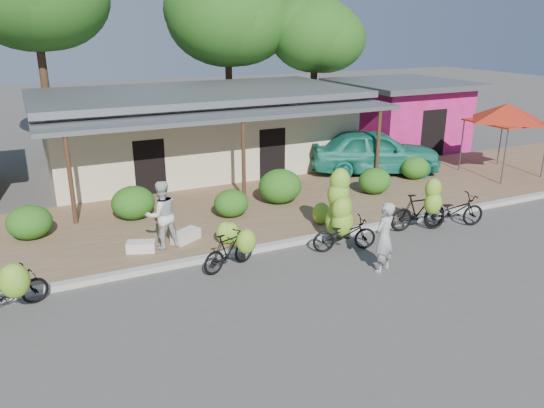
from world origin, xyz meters
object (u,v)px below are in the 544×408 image
at_px(bike_right, 421,209).
at_px(sack_near, 186,236).
at_px(sack_far, 141,246).
at_px(bike_far_right, 454,211).
at_px(tree_near_right, 311,33).
at_px(red_canopy, 507,112).
at_px(tree_center_right, 223,15).
at_px(vendor, 384,237).
at_px(bike_left, 232,249).
at_px(teal_van, 375,151).
at_px(bike_center, 342,218).
at_px(bystander, 162,215).
at_px(bike_far_left, 8,291).

distance_m(bike_right, sack_near, 6.99).
height_order(bike_right, sack_far, bike_right).
xyz_separation_m(bike_far_right, sack_far, (-9.10, 1.99, -0.26)).
xyz_separation_m(tree_near_right, sack_near, (-10.26, -11.32, -5.19)).
xyz_separation_m(red_canopy, bike_far_right, (-5.80, -3.54, -2.09)).
height_order(tree_center_right, vendor, tree_center_right).
bearing_deg(bike_left, red_canopy, -95.28).
height_order(red_canopy, teal_van, red_canopy).
distance_m(bike_right, vendor, 3.22).
height_order(bike_left, bike_right, bike_right).
height_order(bike_left, sack_far, bike_left).
bearing_deg(bike_far_right, bike_center, 98.82).
height_order(sack_near, bystander, bystander).
relative_size(red_canopy, sack_near, 4.12).
height_order(bike_far_right, vendor, vendor).
xyz_separation_m(bike_left, bike_far_right, (7.21, -0.13, -0.04)).
bearing_deg(bystander, teal_van, -165.49).
relative_size(bike_right, bike_far_right, 0.94).
distance_m(tree_center_right, bike_right, 16.32).
bearing_deg(vendor, tree_near_right, -136.67).
bearing_deg(teal_van, bike_far_left, 135.27).
distance_m(tree_near_right, bike_right, 14.57).
bearing_deg(teal_van, sack_far, 132.92).
xyz_separation_m(tree_near_right, sack_far, (-11.55, -11.51, -5.20)).
distance_m(vendor, teal_van, 9.01).
relative_size(tree_center_right, bike_right, 4.49).
height_order(tree_center_right, bike_far_right, tree_center_right).
distance_m(sack_far, teal_van, 11.10).
distance_m(bike_left, sack_far, 2.67).
bearing_deg(tree_near_right, vendor, -112.57).
distance_m(bike_left, sack_near, 2.15).
bearing_deg(bystander, tree_near_right, -140.77).
height_order(tree_center_right, teal_van, tree_center_right).
distance_m(bike_far_left, teal_van, 14.75).
distance_m(bike_left, bystander, 2.32).
bearing_deg(tree_near_right, bystander, -133.56).
bearing_deg(tree_near_right, sack_far, -135.10).
xyz_separation_m(bike_center, bystander, (-4.56, 1.80, 0.21)).
bearing_deg(bike_left, sack_far, 25.58).
distance_m(bike_far_left, bike_right, 11.19).
height_order(bike_center, sack_near, bike_center).
relative_size(tree_near_right, bike_far_right, 3.50).
bearing_deg(red_canopy, teal_van, 152.59).
relative_size(red_canopy, vendor, 1.92).
bearing_deg(bike_right, bike_far_right, -94.02).
bearing_deg(bike_far_right, tree_near_right, 1.46).
xyz_separation_m(red_canopy, vendor, (-9.60, -5.09, -1.70)).
xyz_separation_m(bike_center, sack_near, (-3.88, 1.98, -0.58)).
relative_size(bike_right, sack_near, 2.29).
relative_size(red_canopy, bike_right, 1.80).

